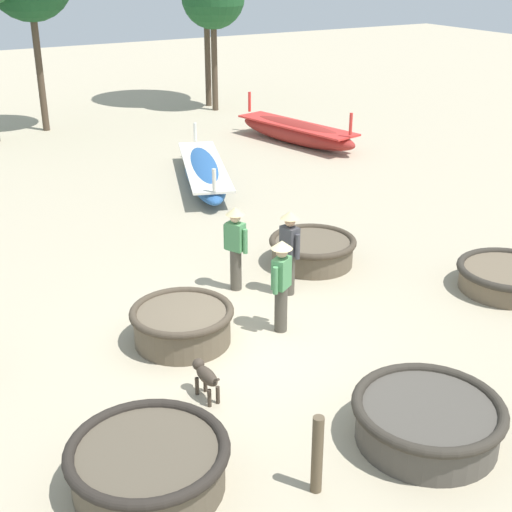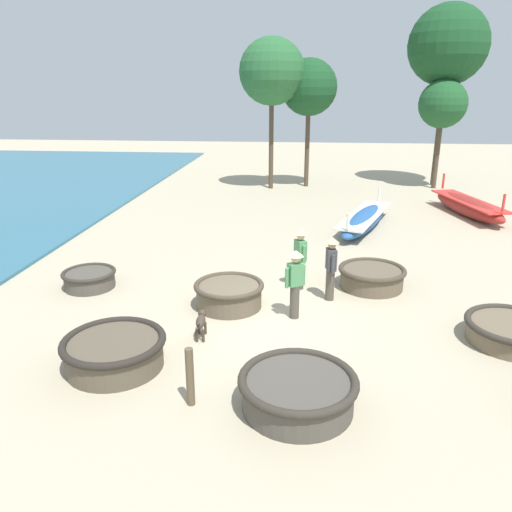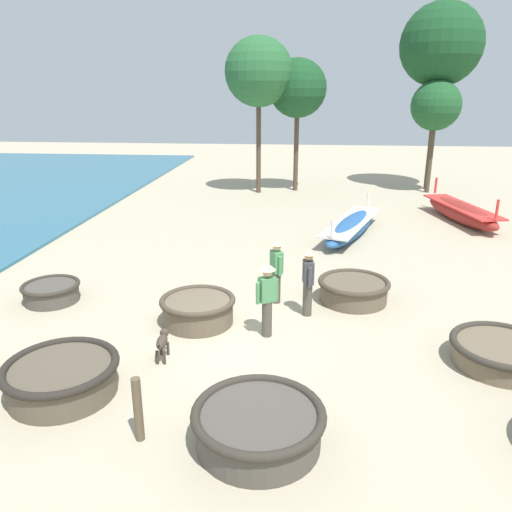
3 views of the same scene
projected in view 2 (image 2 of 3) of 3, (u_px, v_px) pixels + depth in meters
ground_plane at (261, 316)px, 11.84m from camera, size 80.00×80.00×0.00m
coracle_far_left at (89, 278)px, 13.48m from camera, size 1.43×1.43×0.48m
coracle_center at (114, 351)px, 9.61m from camera, size 2.00×2.00×0.63m
coracle_nearest at (512, 331)px, 10.55m from camera, size 1.95×1.95×0.50m
coracle_front_left at (372, 276)px, 13.48m from camera, size 1.81×1.81×0.57m
coracle_upturned at (229, 294)px, 12.28m from camera, size 1.73×1.73×0.62m
coracle_front_right at (298, 390)px, 8.37m from camera, size 2.03×2.03×0.61m
long_boat_ochre_hull at (364, 220)px, 19.21m from camera, size 2.79×5.45×1.13m
long_boat_green_hull at (468, 206)px, 21.06m from camera, size 2.13×5.20×1.40m
fisherman_hauling at (300, 255)px, 13.18m from camera, size 0.36×0.48×1.67m
fisherman_by_coracle at (331, 264)px, 12.48m from camera, size 0.36×0.52×1.67m
fisherman_with_hat at (295, 280)px, 11.48m from camera, size 0.46×0.37×1.67m
dog at (201, 321)px, 10.75m from camera, size 0.23×0.69×0.55m
mooring_post_inland at (190, 377)px, 8.39m from camera, size 0.14×0.14×1.07m
tree_left_mid at (309, 88)px, 25.86m from camera, size 2.91×2.91×6.63m
tree_center at (443, 105)px, 25.61m from camera, size 2.45×2.45×5.58m
tree_right_mid at (448, 45)px, 25.55m from camera, size 4.07×4.07×9.26m
tree_tall_back at (272, 72)px, 25.06m from camera, size 3.33×3.33×7.60m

